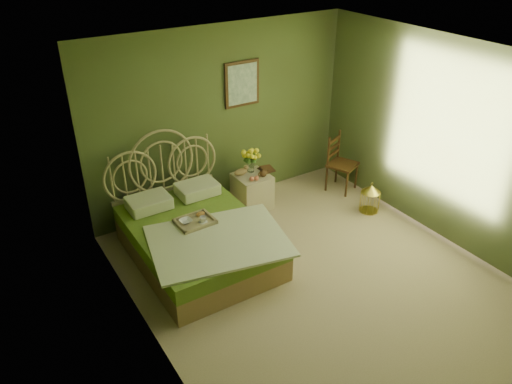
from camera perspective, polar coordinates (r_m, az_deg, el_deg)
floor at (r=6.13m, az=6.78°, el=-9.65°), size 4.50×4.50×0.00m
ceiling at (r=4.94m, az=8.58°, el=14.54°), size 4.50×4.50×0.00m
wall_back at (r=7.11m, az=-3.97°, el=8.39°), size 4.00×0.00×4.00m
wall_left at (r=4.56m, az=-12.46°, el=-5.24°), size 0.00×4.50×4.50m
wall_right at (r=6.76m, az=20.92°, el=5.33°), size 0.00×4.50×4.50m
wall_art at (r=7.10m, az=-1.60°, el=12.25°), size 0.54×0.04×0.64m
bed at (r=6.30m, az=-6.85°, el=-5.00°), size 1.77×2.23×1.38m
nightstand at (r=7.28m, az=-0.46°, el=0.72°), size 0.48×0.48×0.96m
chair at (r=7.85m, az=9.55°, el=3.79°), size 0.53×0.53×0.91m
birdcage at (r=7.42m, az=12.90°, el=-0.73°), size 0.28×0.28×0.42m
book_lower at (r=7.28m, az=0.67°, el=2.39°), size 0.20×0.25×0.02m
book_upper at (r=7.27m, az=0.67°, el=2.54°), size 0.22×0.27×0.02m
cereal_bowl at (r=6.14m, az=-8.03°, el=-3.33°), size 0.16×0.16×0.04m
coffee_cup at (r=6.10m, az=-6.08°, el=-3.16°), size 0.10×0.10×0.08m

